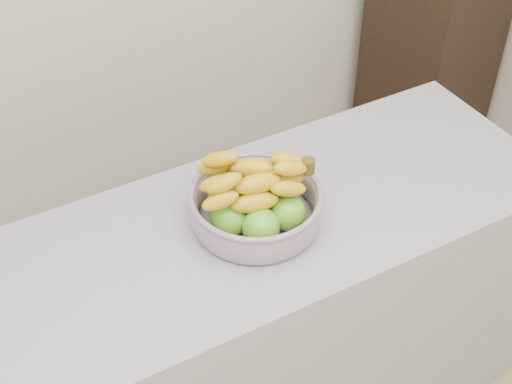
% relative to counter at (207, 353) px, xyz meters
% --- Properties ---
extents(room_shell, '(4.05, 4.05, 2.73)m').
position_rel_counter_xyz_m(room_shell, '(0.00, -0.79, 1.26)').
color(room_shell, beige).
rests_on(room_shell, ground).
extents(counter, '(2.00, 0.60, 0.90)m').
position_rel_counter_xyz_m(counter, '(0.00, 0.00, 0.00)').
color(counter, '#9899A0').
rests_on(counter, ground).
extents(cabinet, '(0.63, 0.55, 0.97)m').
position_rel_counter_xyz_m(cabinet, '(1.65, 0.99, 0.03)').
color(cabinet, black).
rests_on(cabinet, ground).
extents(fruit_bowl, '(0.34, 0.34, 0.19)m').
position_rel_counter_xyz_m(fruit_bowl, '(0.16, 0.00, 0.51)').
color(fruit_bowl, '#97A8B6').
rests_on(fruit_bowl, counter).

